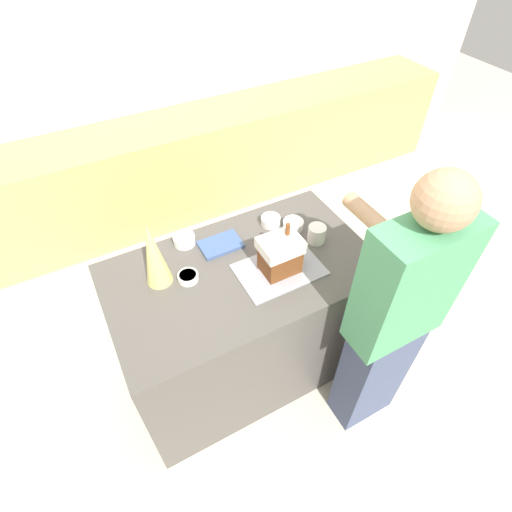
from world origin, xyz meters
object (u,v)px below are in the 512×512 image
Objects in this scene: gingerbread_house at (280,255)px; cookbook at (221,244)px; candy_bowl_near_tray_left at (293,224)px; candy_bowl_front_corner at (184,239)px; decorative_tree at (153,254)px; candy_bowl_beside_tree at (188,277)px; candy_bowl_far_left at (271,220)px; person at (392,322)px; mug at (316,234)px; baking_tray at (279,270)px.

cookbook is (-0.20, 0.31, -0.11)m from gingerbread_house.
candy_bowl_near_tray_left is 0.98× the size of candy_bowl_front_corner.
decorative_tree is (-0.58, 0.23, 0.08)m from gingerbread_house.
gingerbread_house is 2.23× the size of candy_bowl_front_corner.
candy_bowl_near_tray_left is at bearing -8.25° from cookbook.
gingerbread_house reaches higher than cookbook.
candy_bowl_beside_tree is 0.88× the size of candy_bowl_front_corner.
candy_bowl_beside_tree is at bearing -163.24° from candy_bowl_far_left.
candy_bowl_front_corner is at bearing 125.98° from person.
gingerbread_house is 0.16× the size of person.
mug is at bearing 92.39° from person.
mug is (0.66, -0.32, 0.02)m from candy_bowl_front_corner.
candy_bowl_near_tray_left is at bearing -16.21° from candy_bowl_front_corner.
candy_bowl_beside_tree is (-0.45, 0.17, 0.02)m from baking_tray.
person reaches higher than candy_bowl_beside_tree.
candy_bowl_near_tray_left is 0.44m from cookbook.
decorative_tree reaches higher than mug.
candy_bowl_beside_tree is 1.03m from person.
person is at bearing -58.30° from gingerbread_house.
person reaches higher than candy_bowl_near_tray_left.
mug reaches higher than baking_tray.
baking_tray is at bearing -20.40° from candy_bowl_beside_tree.
decorative_tree reaches higher than gingerbread_house.
candy_bowl_front_corner is (-0.37, 0.43, -0.09)m from gingerbread_house.
candy_bowl_near_tray_left is at bearing 46.15° from baking_tray.
person is at bearing -58.26° from baking_tray.
gingerbread_house is 0.70× the size of decorative_tree.
person is (0.77, -0.69, -0.05)m from candy_bowl_beside_tree.
candy_bowl_beside_tree is at bearing -173.00° from candy_bowl_near_tray_left.
decorative_tree is 1.68× the size of cookbook.
candy_bowl_front_corner is at bearing 153.86° from mug.
candy_bowl_far_left is at bearing 101.82° from person.
mug reaches higher than candy_bowl_near_tray_left.
gingerbread_house is 0.36m from candy_bowl_near_tray_left.
candy_bowl_front_corner reaches higher than candy_bowl_beside_tree.
baking_tray is 0.32m from mug.
decorative_tree is 3.23× the size of candy_bowl_near_tray_left.
baking_tray is 3.70× the size of candy_bowl_near_tray_left.
candy_bowl_front_corner is 0.53× the size of cookbook.
candy_bowl_front_corner is (-0.37, 0.43, 0.03)m from baking_tray.
decorative_tree is at bearing 153.93° from candy_bowl_beside_tree.
gingerbread_house is 0.63m from person.
decorative_tree is at bearing 158.28° from baking_tray.
decorative_tree reaches higher than baking_tray.
person is at bearing -39.88° from decorative_tree.
candy_bowl_front_corner is 0.74m from mug.
cookbook is at bearing -33.61° from candy_bowl_front_corner.
cookbook is 0.13× the size of person.
candy_bowl_beside_tree is at bearing 159.60° from baking_tray.
mug is at bearing -57.33° from candy_bowl_far_left.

